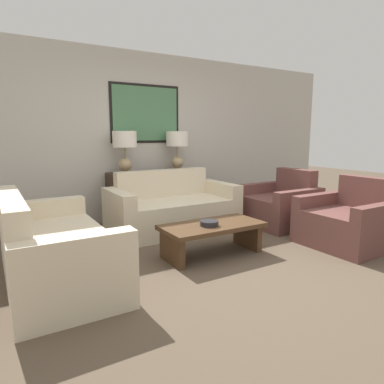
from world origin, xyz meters
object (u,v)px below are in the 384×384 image
Objects in this scene: table_lamp_right at (177,144)px; armchair_near_back_wall at (280,206)px; table_lamp_left at (125,145)px; couch_by_side at (53,251)px; couch_by_back_wall at (172,210)px; console_table at (153,196)px; armchair_near_camera at (348,223)px; decorative_bowl at (209,223)px; coffee_table at (212,232)px.

table_lamp_right is 0.65× the size of armchair_near_back_wall.
table_lamp_left is 2.32m from couch_by_side.
couch_by_back_wall is (-0.45, -0.66, -0.92)m from table_lamp_right.
couch_by_side is at bearing -137.10° from console_table.
table_lamp_left is 3.27m from armchair_near_camera.
couch_by_side is 8.78× the size of decorative_bowl.
table_lamp_left is 0.35× the size of couch_by_side.
console_table is 1.88m from decorative_bowl.
couch_by_side is 1.87× the size of armchair_near_back_wall.
couch_by_side reaches higher than decorative_bowl.
couch_by_back_wall is at bearing -90.00° from console_table.
decorative_bowl is (1.61, -0.21, 0.10)m from couch_by_side.
couch_by_side is (-2.23, -1.65, -0.92)m from table_lamp_right.
armchair_near_back_wall reaches higher than coffee_table.
armchair_near_back_wall is (1.56, -0.58, -0.01)m from couch_by_back_wall.
couch_by_side is at bearing 172.41° from decorative_bowl.
armchair_near_camera is at bearing -48.10° from couch_by_back_wall.
decorative_bowl is (0.28, -1.87, -0.82)m from table_lamp_left.
couch_by_side is at bearing 167.40° from armchair_near_camera.
couch_by_back_wall reaches higher than armchair_near_camera.
armchair_near_back_wall is 1.00× the size of armchair_near_camera.
armchair_near_camera is at bearing -19.38° from coffee_table.
armchair_near_camera is (2.01, -2.40, -0.93)m from table_lamp_left.
console_table is at bearing 123.02° from armchair_near_camera.
armchair_near_camera is (1.65, -0.58, 0.02)m from coffee_table.
coffee_table is 1.21× the size of armchair_near_back_wall.
table_lamp_right is 2.13m from decorative_bowl.
table_lamp_left reaches higher than decorative_bowl.
console_table is 0.93m from table_lamp_right.
armchair_near_camera reaches higher than decorative_bowl.
table_lamp_right reaches higher than decorative_bowl.
armchair_near_back_wall reaches higher than console_table.
console_table is at bearing 141.58° from armchair_near_back_wall.
decorative_bowl is at bearing 162.90° from armchair_near_camera.
couch_by_side is at bearing -150.86° from couch_by_back_wall.
console_table is 0.67m from couch_by_back_wall.
armchair_near_camera reaches higher than console_table.
console_table is at bearing 90.00° from couch_by_back_wall.
couch_by_back_wall is at bearing 82.07° from decorative_bowl.
coffee_table is (-0.09, -1.16, -0.02)m from couch_by_back_wall.
decorative_bowl is at bearing -108.20° from table_lamp_right.
table_lamp_left is at bearing 124.00° from couch_by_back_wall.
decorative_bowl is 0.21× the size of armchair_near_back_wall.
couch_by_back_wall is 1.87× the size of armchair_near_camera.
table_lamp_left reaches higher than armchair_near_back_wall.
table_lamp_left and table_lamp_right have the same top height.
coffee_table is at bearing -160.62° from armchair_near_back_wall.
table_lamp_right is (0.45, 0.00, 0.82)m from console_table.
console_table is 1.99m from armchair_near_back_wall.
armchair_near_back_wall is 1.16m from armchair_near_camera.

